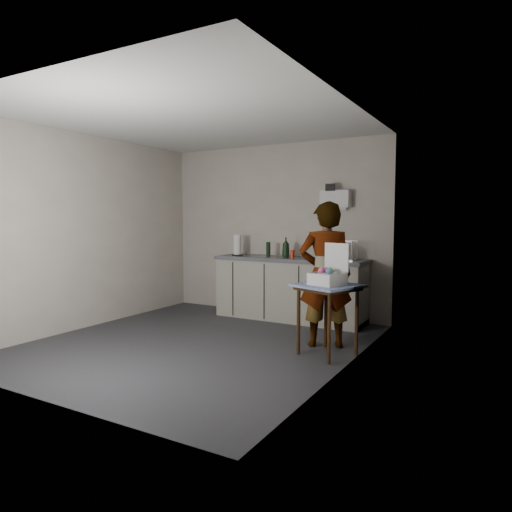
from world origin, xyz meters
The scene contains 15 objects.
ground centered at (0.00, 0.00, 0.00)m, with size 4.00×4.00×0.00m, color #26272B.
wall_back centered at (0.00, 1.99, 1.30)m, with size 3.60×0.02×2.60m, color #BDB3A5.
wall_right centered at (1.79, 0.00, 1.30)m, with size 0.02×4.00×2.60m, color #BDB3A5.
wall_left centered at (-1.79, 0.00, 1.30)m, with size 0.02×4.00×2.60m, color #BDB3A5.
ceiling centered at (0.00, 0.00, 2.60)m, with size 3.60×4.00×0.01m, color white.
kitchen_counter centered at (0.40, 1.70, 0.43)m, with size 2.24×0.62×0.91m.
wall_shelf centered at (1.00, 1.92, 1.75)m, with size 0.42×0.18×0.37m.
side_table centered at (1.50, 0.32, 0.67)m, with size 0.77×0.77×0.77m.
standing_man centered at (1.35, 0.63, 0.83)m, with size 0.61×0.40×1.67m, color #B2A593.
soap_bottle centered at (0.34, 1.69, 1.06)m, with size 0.11×0.11×0.29m, color black.
soda_can centered at (0.45, 1.68, 0.97)m, with size 0.06×0.06×0.11m, color red.
dark_bottle centered at (0.05, 1.69, 1.02)m, with size 0.06×0.06×0.22m, color black.
paper_towel centered at (-0.46, 1.64, 1.06)m, with size 0.18×0.18×0.32m.
dish_rack centered at (1.18, 1.68, 0.97)m, with size 0.38×0.29×0.27m.
bakery_box centered at (1.51, 0.30, 0.87)m, with size 0.39×0.40×0.44m.
Camera 1 is at (3.21, -4.27, 1.48)m, focal length 32.00 mm.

